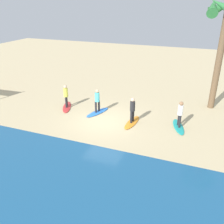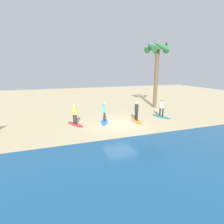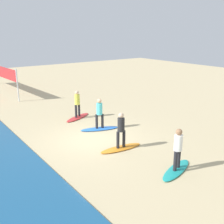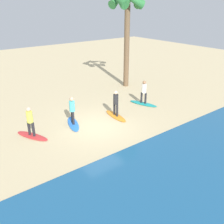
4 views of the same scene
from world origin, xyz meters
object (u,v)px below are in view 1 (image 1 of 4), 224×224
(surfer_orange, at_px, (132,108))
(surfer_blue, at_px, (97,99))
(surfboard_orange, at_px, (132,122))
(surfboard_blue, at_px, (98,112))
(surfer_red, at_px, (66,94))
(surfboard_red, at_px, (67,107))
(surfer_teal, at_px, (180,112))
(surfboard_teal, at_px, (178,127))

(surfer_orange, distance_m, surfer_blue, 2.79)
(surfboard_orange, bearing_deg, surfboard_blue, -98.20)
(surfer_red, bearing_deg, surfer_orange, 172.44)
(surfer_orange, relative_size, surfer_blue, 1.00)
(surfboard_orange, relative_size, surfboard_blue, 1.00)
(surfer_orange, bearing_deg, surfboard_blue, -13.44)
(surfer_blue, xyz_separation_m, surfer_red, (2.50, -0.04, 0.00))
(surfboard_red, relative_size, surfer_red, 1.28)
(surfer_blue, bearing_deg, surfer_teal, 178.22)
(surfboard_teal, distance_m, surfboard_orange, 2.91)
(surfboard_blue, height_order, surfer_blue, surfer_blue)
(surfboard_teal, height_order, surfboard_red, same)
(surfer_blue, bearing_deg, surfer_red, -0.99)
(surfer_orange, height_order, surfer_blue, same)
(surfboard_blue, relative_size, surfer_red, 1.28)
(surfboard_blue, xyz_separation_m, surfer_red, (2.50, -0.04, 0.99))
(surfer_orange, height_order, surfer_red, same)
(surfboard_red, bearing_deg, surfboard_teal, 63.62)
(surfboard_teal, relative_size, surfer_red, 1.28)
(surfer_orange, bearing_deg, surfer_red, -7.56)
(surfboard_teal, height_order, surfer_blue, surfer_blue)
(surfboard_blue, bearing_deg, surfboard_orange, 95.94)
(surfer_blue, distance_m, surfboard_red, 2.69)
(surfboard_teal, bearing_deg, surfboard_red, -109.57)
(surfboard_teal, bearing_deg, surfer_blue, -109.82)
(surfboard_teal, relative_size, surfer_blue, 1.28)
(surfboard_orange, height_order, surfer_orange, surfer_orange)
(surfer_teal, bearing_deg, surfer_red, -1.54)
(surfboard_red, bearing_deg, surfer_blue, 64.16)
(surfboard_orange, xyz_separation_m, surfboard_blue, (2.71, -0.65, 0.00))
(surfboard_orange, relative_size, surfer_red, 1.28)
(surfboard_teal, distance_m, surfer_teal, 0.99)
(surfboard_blue, bearing_deg, surfer_blue, 0.00)
(surfboard_orange, distance_m, surfboard_red, 5.25)
(surfboard_teal, height_order, surfboard_orange, same)
(surfer_blue, bearing_deg, surfboard_teal, 178.22)
(surfboard_blue, xyz_separation_m, surfer_blue, (0.00, 0.00, 0.99))
(surfboard_red, xyz_separation_m, surfer_red, (0.00, 0.00, 0.99))
(surfer_teal, distance_m, surfboard_red, 8.14)
(surfboard_orange, bearing_deg, surfboard_teal, 104.61)
(surfboard_teal, distance_m, surfer_orange, 3.08)
(surfboard_blue, height_order, surfer_red, surfer_red)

